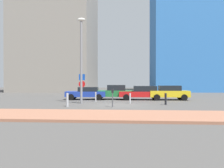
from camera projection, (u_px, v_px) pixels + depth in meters
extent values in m
plane|color=#4C4947|center=(117.00, 105.00, 19.37)|extent=(120.00, 120.00, 0.00)
cube|color=#9E664C|center=(110.00, 115.00, 12.94)|extent=(40.00, 4.12, 0.14)
cube|color=#1E389E|center=(86.00, 94.00, 25.45)|extent=(4.32, 2.09, 0.56)
cube|color=black|center=(88.00, 89.00, 25.44)|extent=(2.14, 1.81, 0.46)
cylinder|color=black|center=(71.00, 97.00, 24.56)|extent=(0.65, 0.26, 0.64)
cylinder|color=black|center=(74.00, 96.00, 26.39)|extent=(0.65, 0.26, 0.64)
cylinder|color=black|center=(99.00, 97.00, 24.52)|extent=(0.65, 0.26, 0.64)
cylinder|color=black|center=(100.00, 96.00, 26.35)|extent=(0.65, 0.26, 0.64)
cube|color=#237238|center=(114.00, 93.00, 25.78)|extent=(4.53, 1.79, 0.66)
cube|color=black|center=(116.00, 88.00, 25.76)|extent=(1.94, 1.62, 0.58)
cylinder|color=black|center=(99.00, 97.00, 25.02)|extent=(0.64, 0.23, 0.64)
cylinder|color=black|center=(101.00, 96.00, 26.74)|extent=(0.64, 0.23, 0.64)
cylinder|color=black|center=(128.00, 97.00, 24.82)|extent=(0.64, 0.23, 0.64)
cylinder|color=black|center=(128.00, 96.00, 26.55)|extent=(0.64, 0.23, 0.64)
cube|color=red|center=(141.00, 94.00, 25.12)|extent=(4.61, 1.82, 0.57)
cube|color=black|center=(145.00, 89.00, 25.08)|extent=(2.40, 1.66, 0.58)
cylinder|color=black|center=(126.00, 97.00, 24.34)|extent=(0.64, 0.23, 0.64)
cylinder|color=black|center=(126.00, 96.00, 26.12)|extent=(0.64, 0.23, 0.64)
cylinder|color=black|center=(157.00, 97.00, 24.12)|extent=(0.64, 0.23, 0.64)
cylinder|color=black|center=(155.00, 96.00, 25.90)|extent=(0.64, 0.23, 0.64)
cube|color=gold|center=(169.00, 94.00, 24.96)|extent=(4.16, 2.02, 0.66)
cube|color=black|center=(170.00, 88.00, 24.95)|extent=(2.20, 1.77, 0.53)
cylinder|color=black|center=(157.00, 97.00, 24.09)|extent=(0.65, 0.25, 0.64)
cylinder|color=black|center=(154.00, 96.00, 25.90)|extent=(0.65, 0.25, 0.64)
cylinder|color=black|center=(184.00, 97.00, 24.01)|extent=(0.65, 0.25, 0.64)
cylinder|color=black|center=(180.00, 96.00, 25.83)|extent=(0.65, 0.25, 0.64)
cylinder|color=gray|center=(82.00, 88.00, 21.42)|extent=(0.10, 0.10, 2.63)
cube|color=#1447B7|center=(82.00, 77.00, 21.42)|extent=(0.55, 0.06, 0.55)
cylinder|color=red|center=(82.00, 84.00, 21.42)|extent=(0.60, 0.05, 0.60)
cylinder|color=#4C4C51|center=(113.00, 100.00, 17.89)|extent=(0.08, 0.08, 1.08)
cube|color=black|center=(113.00, 91.00, 17.89)|extent=(0.18, 0.14, 0.28)
cylinder|color=gray|center=(81.00, 62.00, 20.78)|extent=(0.20, 0.20, 7.19)
ellipsoid|color=silver|center=(81.00, 20.00, 20.75)|extent=(0.70, 0.36, 0.30)
cylinder|color=#B7B7BC|center=(96.00, 97.00, 22.39)|extent=(0.12, 0.12, 0.95)
cylinder|color=#B7B7BC|center=(130.00, 98.00, 20.90)|extent=(0.13, 0.13, 0.91)
cylinder|color=#B7B7BC|center=(67.00, 100.00, 18.20)|extent=(0.18, 0.18, 1.05)
cylinder|color=black|center=(166.00, 99.00, 19.62)|extent=(0.17, 0.17, 0.97)
cube|color=#3372BF|center=(193.00, 32.00, 48.96)|extent=(16.78, 14.31, 24.23)
cube|color=gray|center=(57.00, 39.00, 47.87)|extent=(14.74, 13.73, 20.92)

